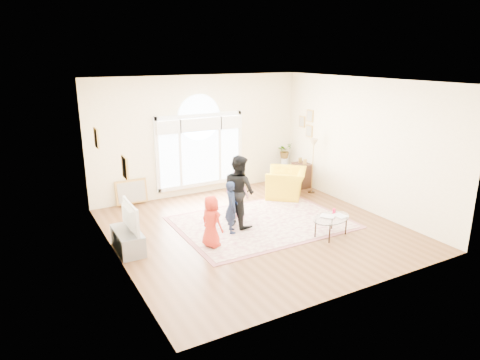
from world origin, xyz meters
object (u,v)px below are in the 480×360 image
tv_console (128,241)px  television (126,217)px  armchair (286,183)px  coffee_table (331,219)px  area_rug (262,222)px

tv_console → television: television is taller
tv_console → armchair: bearing=15.1°
coffee_table → armchair: (0.69, 2.64, -0.03)m
tv_console → armchair: 4.81m
area_rug → tv_console: 3.07m
tv_console → television: size_ratio=1.03×
television → armchair: size_ratio=0.85×
area_rug → television: (-3.05, 0.05, 0.69)m
armchair → area_rug: bearing=-10.1°
tv_console → armchair: armchair is taller
television → coffee_table: television is taller
area_rug → armchair: bearing=39.6°
tv_console → coffee_table: (3.95, -1.39, 0.19)m
coffee_table → armchair: armchair is taller
tv_console → coffee_table: 4.19m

